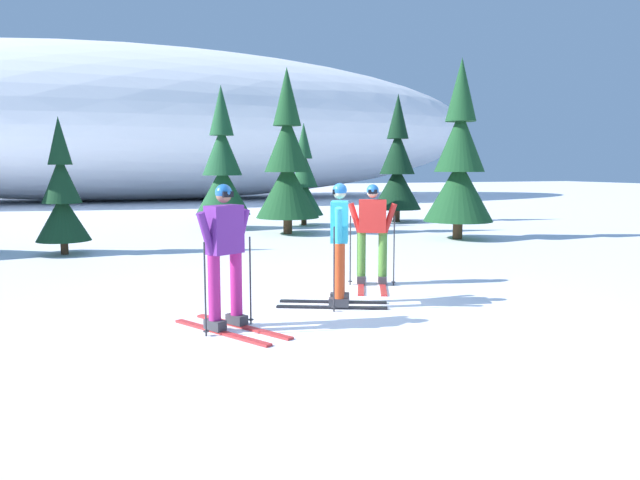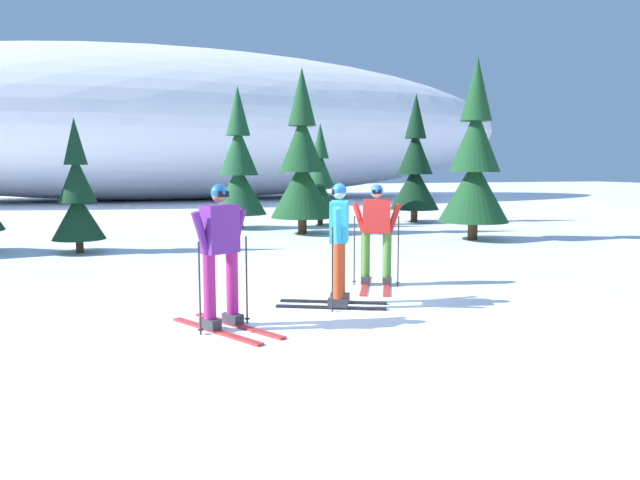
{
  "view_description": "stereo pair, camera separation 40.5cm",
  "coord_description": "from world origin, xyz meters",
  "px_view_note": "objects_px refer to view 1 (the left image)",
  "views": [
    {
      "loc": [
        -3.25,
        -7.78,
        2.0
      ],
      "look_at": [
        -0.2,
        0.28,
        0.95
      ],
      "focal_mm": 33.55,
      "sensor_mm": 36.0,
      "label": 1
    },
    {
      "loc": [
        -2.86,
        -7.91,
        2.0
      ],
      "look_at": [
        -0.2,
        0.28,
        0.95
      ],
      "focal_mm": 33.55,
      "sensor_mm": 36.0,
      "label": 2
    }
  ],
  "objects_px": {
    "pine_tree_far_right": "(397,169)",
    "skier_cyan_jacket": "(339,241)",
    "pine_tree_left": "(62,197)",
    "pine_tree_center": "(287,165)",
    "pine_tree_center_right": "(304,183)",
    "skier_red_jacket": "(372,232)",
    "pine_tree_center_left": "(222,169)",
    "skier_purple_jacket": "(225,253)",
    "pine_tree_right": "(459,164)"
  },
  "relations": [
    {
      "from": "skier_cyan_jacket",
      "to": "pine_tree_center_left",
      "type": "bearing_deg",
      "value": 86.75
    },
    {
      "from": "pine_tree_center_left",
      "to": "skier_purple_jacket",
      "type": "bearing_deg",
      "value": -101.41
    },
    {
      "from": "pine_tree_left",
      "to": "skier_cyan_jacket",
      "type": "bearing_deg",
      "value": -60.53
    },
    {
      "from": "skier_purple_jacket",
      "to": "pine_tree_center_right",
      "type": "bearing_deg",
      "value": 66.7
    },
    {
      "from": "pine_tree_left",
      "to": "pine_tree_far_right",
      "type": "relative_size",
      "value": 0.68
    },
    {
      "from": "skier_cyan_jacket",
      "to": "pine_tree_far_right",
      "type": "xyz_separation_m",
      "value": [
        7.14,
        11.68,
        0.99
      ]
    },
    {
      "from": "pine_tree_center",
      "to": "pine_tree_far_right",
      "type": "relative_size",
      "value": 1.06
    },
    {
      "from": "skier_purple_jacket",
      "to": "pine_tree_left",
      "type": "distance_m",
      "value": 7.98
    },
    {
      "from": "skier_red_jacket",
      "to": "skier_cyan_jacket",
      "type": "height_order",
      "value": "skier_cyan_jacket"
    },
    {
      "from": "pine_tree_left",
      "to": "pine_tree_right",
      "type": "relative_size",
      "value": 0.63
    },
    {
      "from": "pine_tree_center_right",
      "to": "skier_cyan_jacket",
      "type": "bearing_deg",
      "value": -106.79
    },
    {
      "from": "pine_tree_center_left",
      "to": "pine_tree_center",
      "type": "height_order",
      "value": "pine_tree_center"
    },
    {
      "from": "pine_tree_left",
      "to": "pine_tree_center",
      "type": "height_order",
      "value": "pine_tree_center"
    },
    {
      "from": "pine_tree_left",
      "to": "pine_tree_center",
      "type": "relative_size",
      "value": 0.64
    },
    {
      "from": "skier_red_jacket",
      "to": "pine_tree_left",
      "type": "distance_m",
      "value": 7.68
    },
    {
      "from": "skier_purple_jacket",
      "to": "pine_tree_center_left",
      "type": "xyz_separation_m",
      "value": [
        2.44,
        12.09,
        0.97
      ]
    },
    {
      "from": "skier_cyan_jacket",
      "to": "pine_tree_center",
      "type": "xyz_separation_m",
      "value": [
        2.16,
        9.23,
        1.11
      ]
    },
    {
      "from": "pine_tree_right",
      "to": "pine_tree_center",
      "type": "bearing_deg",
      "value": 144.58
    },
    {
      "from": "pine_tree_center",
      "to": "pine_tree_center_right",
      "type": "distance_m",
      "value": 2.81
    },
    {
      "from": "pine_tree_center_right",
      "to": "pine_tree_far_right",
      "type": "bearing_deg",
      "value": 0.92
    },
    {
      "from": "skier_cyan_jacket",
      "to": "pine_tree_right",
      "type": "bearing_deg",
      "value": 45.5
    },
    {
      "from": "pine_tree_center",
      "to": "pine_tree_center_left",
      "type": "bearing_deg",
      "value": 124.66
    },
    {
      "from": "pine_tree_far_right",
      "to": "skier_cyan_jacket",
      "type": "bearing_deg",
      "value": -121.44
    },
    {
      "from": "skier_cyan_jacket",
      "to": "pine_tree_right",
      "type": "distance_m",
      "value": 8.95
    },
    {
      "from": "skier_red_jacket",
      "to": "pine_tree_right",
      "type": "relative_size",
      "value": 0.35
    },
    {
      "from": "skier_red_jacket",
      "to": "pine_tree_far_right",
      "type": "distance_m",
      "value": 12.08
    },
    {
      "from": "pine_tree_center",
      "to": "skier_cyan_jacket",
      "type": "bearing_deg",
      "value": -103.17
    },
    {
      "from": "pine_tree_right",
      "to": "pine_tree_far_right",
      "type": "distance_m",
      "value": 5.43
    },
    {
      "from": "skier_purple_jacket",
      "to": "pine_tree_center_right",
      "type": "distance_m",
      "value": 13.41
    },
    {
      "from": "pine_tree_center",
      "to": "pine_tree_far_right",
      "type": "height_order",
      "value": "pine_tree_center"
    },
    {
      "from": "skier_red_jacket",
      "to": "pine_tree_center",
      "type": "xyz_separation_m",
      "value": [
        1.03,
        7.98,
        1.15
      ]
    },
    {
      "from": "pine_tree_left",
      "to": "pine_tree_center_right",
      "type": "distance_m",
      "value": 8.78
    },
    {
      "from": "skier_purple_jacket",
      "to": "pine_tree_center_right",
      "type": "height_order",
      "value": "pine_tree_center_right"
    },
    {
      "from": "pine_tree_center_left",
      "to": "pine_tree_far_right",
      "type": "relative_size",
      "value": 1.0
    },
    {
      "from": "skier_red_jacket",
      "to": "pine_tree_far_right",
      "type": "height_order",
      "value": "pine_tree_far_right"
    },
    {
      "from": "pine_tree_center_right",
      "to": "pine_tree_right",
      "type": "xyz_separation_m",
      "value": [
        2.72,
        -5.29,
        0.61
      ]
    },
    {
      "from": "skier_purple_jacket",
      "to": "pine_tree_center",
      "type": "relative_size",
      "value": 0.37
    },
    {
      "from": "skier_purple_jacket",
      "to": "pine_tree_far_right",
      "type": "bearing_deg",
      "value": 54.14
    },
    {
      "from": "skier_red_jacket",
      "to": "pine_tree_center_left",
      "type": "xyz_separation_m",
      "value": [
        -0.48,
        10.16,
        1.02
      ]
    },
    {
      "from": "pine_tree_left",
      "to": "pine_tree_center_left",
      "type": "relative_size",
      "value": 0.68
    },
    {
      "from": "pine_tree_center_left",
      "to": "pine_tree_center",
      "type": "relative_size",
      "value": 0.94
    },
    {
      "from": "skier_purple_jacket",
      "to": "pine_tree_right",
      "type": "height_order",
      "value": "pine_tree_right"
    },
    {
      "from": "skier_cyan_jacket",
      "to": "pine_tree_center_right",
      "type": "height_order",
      "value": "pine_tree_center_right"
    },
    {
      "from": "skier_purple_jacket",
      "to": "skier_red_jacket",
      "type": "distance_m",
      "value": 3.5
    },
    {
      "from": "pine_tree_center",
      "to": "pine_tree_center_right",
      "type": "xyz_separation_m",
      "value": [
        1.35,
        2.4,
        -0.59
      ]
    },
    {
      "from": "skier_red_jacket",
      "to": "pine_tree_center_left",
      "type": "relative_size",
      "value": 0.38
    },
    {
      "from": "skier_red_jacket",
      "to": "pine_tree_left",
      "type": "xyz_separation_m",
      "value": [
        -5.08,
        5.74,
        0.41
      ]
    },
    {
      "from": "skier_red_jacket",
      "to": "pine_tree_center_right",
      "type": "xyz_separation_m",
      "value": [
        2.38,
        10.37,
        0.56
      ]
    },
    {
      "from": "pine_tree_right",
      "to": "pine_tree_center_right",
      "type": "bearing_deg",
      "value": 117.19
    },
    {
      "from": "skier_cyan_jacket",
      "to": "pine_tree_center_left",
      "type": "xyz_separation_m",
      "value": [
        0.65,
        11.41,
        0.98
      ]
    }
  ]
}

